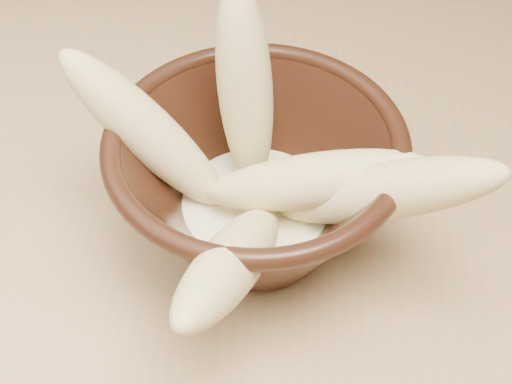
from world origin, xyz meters
TOP-DOWN VIEW (x-y plane):
  - table at (0.00, 0.00)m, footprint 1.20×0.80m
  - bowl at (-0.08, -0.06)m, footprint 0.22×0.22m
  - milk_puddle at (-0.08, -0.06)m, footprint 0.12×0.12m
  - banana_upright at (-0.09, -0.02)m, footprint 0.07×0.08m
  - banana_left at (-0.16, -0.05)m, footprint 0.15×0.07m
  - banana_right at (0.01, -0.09)m, footprint 0.18×0.10m
  - banana_across at (-0.03, -0.07)m, footprint 0.17×0.04m
  - banana_front at (-0.09, -0.15)m, footprint 0.08×0.19m

SIDE VIEW (x-z plane):
  - table at x=0.00m, z-range 0.30..1.05m
  - milk_puddle at x=-0.08m, z-range 0.78..0.80m
  - bowl at x=-0.08m, z-range 0.76..0.88m
  - banana_across at x=-0.03m, z-range 0.80..0.88m
  - banana_front at x=-0.09m, z-range 0.78..0.90m
  - banana_right at x=0.01m, z-range 0.78..0.92m
  - banana_left at x=-0.16m, z-range 0.78..0.93m
  - banana_upright at x=-0.09m, z-range 0.79..0.96m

